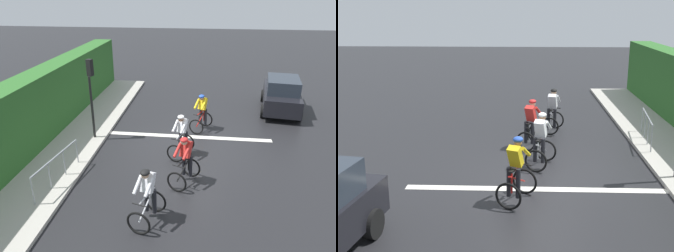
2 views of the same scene
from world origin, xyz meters
TOP-DOWN VIEW (x-y plane):
  - ground_plane at (0.00, 0.00)m, footprint 80.00×80.00m
  - road_marking_stop_line at (0.00, -1.01)m, footprint 7.00×0.30m
  - cyclist_lead at (0.73, 4.51)m, footprint 0.95×1.22m
  - cyclist_second at (-0.12, 2.53)m, footprint 1.04×1.26m
  - cyclist_mid at (0.14, 0.67)m, footprint 1.00×1.24m
  - cyclist_fourth at (-0.55, -1.82)m, footprint 1.04×1.26m
  - pedestrian_railing_kerbside at (3.89, 3.09)m, footprint 0.38×2.53m

SIDE VIEW (x-z plane):
  - ground_plane at x=0.00m, z-range 0.00..0.00m
  - road_marking_stop_line at x=0.00m, z-range 0.00..0.01m
  - pedestrian_railing_kerbside at x=3.89m, z-range 0.23..1.26m
  - cyclist_lead at x=0.73m, z-range -0.03..1.63m
  - cyclist_second at x=-0.12m, z-range -0.03..1.63m
  - cyclist_mid at x=0.14m, z-range -0.03..1.63m
  - cyclist_fourth at x=-0.55m, z-range -0.03..1.63m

